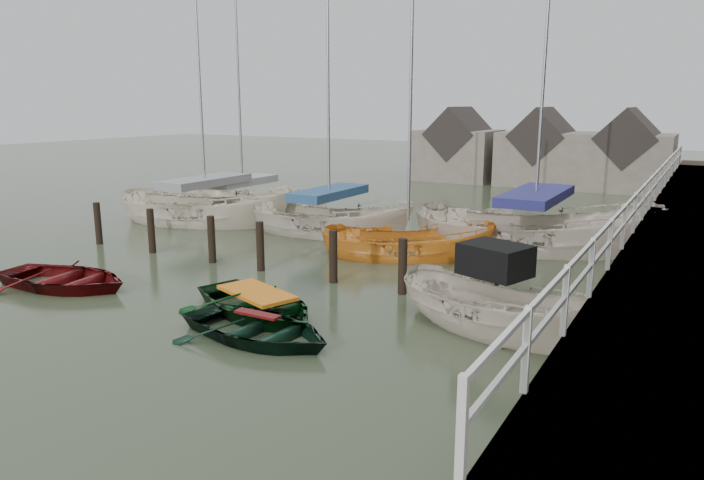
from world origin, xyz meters
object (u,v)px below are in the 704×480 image
Objects in this scene: motorboat at (489,327)px; sailboat_b at (329,232)px; sailboat_a at (207,222)px; sailboat_c at (408,256)px; sailboat_e at (244,213)px; rowboat_red at (65,287)px; rowboat_green at (258,315)px; rowboat_dkgreen at (258,339)px; sailboat_d at (533,248)px.

sailboat_b is (-8.08, 6.69, -0.03)m from motorboat.
motorboat is 14.66m from sailboat_a.
sailboat_c is 1.00× the size of sailboat_e.
sailboat_e is at bearing 7.07° from rowboat_red.
rowboat_dkgreen is at bearing -121.39° from rowboat_green.
motorboat is at bearing 174.75° from sailboat_d.
sailboat_c is 0.84× the size of sailboat_d.
sailboat_d is at bearing -50.44° from rowboat_red.
rowboat_green is 10.20m from sailboat_d.
rowboat_dkgreen is at bearing -148.68° from sailboat_a.
rowboat_green is at bearing -134.60° from sailboat_e.
rowboat_dkgreen is at bearing -101.41° from rowboat_red.
sailboat_e is at bearing 77.05° from motorboat.
rowboat_red and rowboat_green have the same top height.
rowboat_red is 8.93m from sailboat_a.
sailboat_a is at bearing 52.65° from rowboat_dkgreen.
rowboat_green is (5.61, 0.77, 0.00)m from rowboat_red.
sailboat_a is 5.31m from sailboat_b.
sailboat_a is 9.21m from sailboat_c.
motorboat is 6.55m from sailboat_c.
rowboat_red is at bearing 92.39° from rowboat_dkgreen.
sailboat_d is 12.22m from sailboat_e.
sailboat_b is 7.09m from sailboat_d.
sailboat_b reaches higher than sailboat_c.
sailboat_d reaches higher than rowboat_dkgreen.
rowboat_dkgreen is 10.99m from sailboat_d.
motorboat is 0.48× the size of sailboat_e.
sailboat_a is (-9.47, 8.77, 0.06)m from rowboat_dkgreen.
sailboat_e is at bearing -16.77° from sailboat_a.
motorboat is 0.43× the size of sailboat_a.
sailboat_c is at bearing -48.27° from rowboat_red.
sailboat_e is (-8.54, 9.84, 0.06)m from rowboat_green.
rowboat_red is 6.52m from rowboat_dkgreen.
sailboat_b reaches higher than rowboat_red.
sailboat_e is at bearing 75.31° from sailboat_d.
motorboat reaches higher than rowboat_green.
rowboat_red is 0.38× the size of sailboat_e.
rowboat_dkgreen is 0.31× the size of sailboat_a.
rowboat_green is 0.38× the size of sailboat_e.
sailboat_b reaches higher than motorboat.
motorboat is (10.39, 2.38, 0.09)m from rowboat_red.
rowboat_dkgreen is 0.35× the size of sailboat_e.
rowboat_dkgreen is at bearing -160.98° from sailboat_b.
sailboat_c reaches higher than rowboat_red.
sailboat_b is at bearing 69.15° from motorboat.
sailboat_b is (2.31, 9.07, 0.06)m from rowboat_red.
rowboat_green is 6.65m from sailboat_c.
rowboat_red is at bearing 117.59° from rowboat_green.
rowboat_green is 1.08× the size of rowboat_dkgreen.
sailboat_a reaches higher than rowboat_red.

